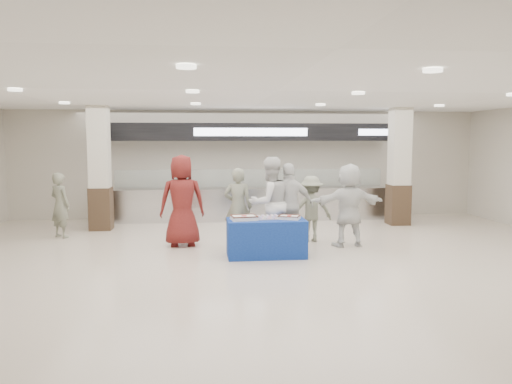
{
  "coord_description": "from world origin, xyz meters",
  "views": [
    {
      "loc": [
        -1.29,
        -8.98,
        2.32
      ],
      "look_at": [
        -0.21,
        1.6,
        1.21
      ],
      "focal_mm": 35.0,
      "sensor_mm": 36.0,
      "label": 1
    }
  ],
  "objects": [
    {
      "name": "soldier_b",
      "position": [
        1.11,
        2.16,
        0.75
      ],
      "size": [
        0.98,
        0.58,
        1.51
      ],
      "primitive_type": "imported",
      "rotation": [
        0.0,
        0.0,
        3.16
      ],
      "color": "slate",
      "rests_on": "ground"
    },
    {
      "name": "soldier_a",
      "position": [
        -0.58,
        1.87,
        0.86
      ],
      "size": [
        0.7,
        0.54,
        1.72
      ],
      "primitive_type": "imported",
      "rotation": [
        0.0,
        0.0,
        2.92
      ],
      "color": "slate",
      "rests_on": "ground"
    },
    {
      "name": "chef_short",
      "position": [
        0.51,
        1.58,
        0.92
      ],
      "size": [
        1.11,
        0.54,
        1.83
      ],
      "primitive_type": "imported",
      "rotation": [
        0.0,
        0.0,
        3.23
      ],
      "color": "silver",
      "rests_on": "ground"
    },
    {
      "name": "sheet_cake_left",
      "position": [
        -0.54,
        0.74,
        0.8
      ],
      "size": [
        0.54,
        0.45,
        0.1
      ],
      "color": "white",
      "rests_on": "display_table"
    },
    {
      "name": "display_table",
      "position": [
        -0.09,
        0.76,
        0.38
      ],
      "size": [
        1.56,
        0.8,
        0.75
      ],
      "primitive_type": "cube",
      "rotation": [
        0.0,
        0.0,
        0.01
      ],
      "color": "navy",
      "rests_on": "ground"
    },
    {
      "name": "civilian_white",
      "position": [
        1.82,
        1.56,
        0.91
      ],
      "size": [
        1.73,
        0.68,
        1.82
      ],
      "primitive_type": "imported",
      "rotation": [
        0.0,
        0.0,
        3.23
      ],
      "color": "white",
      "rests_on": "ground"
    },
    {
      "name": "chef_tall",
      "position": [
        0.07,
        1.48,
        0.98
      ],
      "size": [
        1.17,
        1.06,
        1.97
      ],
      "primitive_type": "imported",
      "rotation": [
        0.0,
        0.0,
        3.54
      ],
      "color": "silver",
      "rests_on": "ground"
    },
    {
      "name": "sheet_cake_right",
      "position": [
        0.37,
        0.75,
        0.79
      ],
      "size": [
        0.49,
        0.44,
        0.09
      ],
      "color": "white",
      "rests_on": "display_table"
    },
    {
      "name": "ground",
      "position": [
        0.0,
        0.0,
        0.0
      ],
      "size": [
        14.0,
        14.0,
        0.0
      ],
      "primitive_type": "plane",
      "color": "beige",
      "rests_on": "ground"
    },
    {
      "name": "column_right",
      "position": [
        4.0,
        4.2,
        1.53
      ],
      "size": [
        0.55,
        0.55,
        3.2
      ],
      "color": "#332417",
      "rests_on": "ground"
    },
    {
      "name": "soldier_bg",
      "position": [
        -4.75,
        3.21,
        0.78
      ],
      "size": [
        0.68,
        0.63,
        1.56
      ],
      "primitive_type": "imported",
      "rotation": [
        0.0,
        0.0,
        2.52
      ],
      "color": "slate",
      "rests_on": "ground"
    },
    {
      "name": "serving_line",
      "position": [
        0.0,
        5.4,
        1.16
      ],
      "size": [
        8.7,
        0.85,
        2.8
      ],
      "color": "silver",
      "rests_on": "ground"
    },
    {
      "name": "cupcake_tray",
      "position": [
        -0.1,
        0.79,
        0.79
      ],
      "size": [
        0.49,
        0.39,
        0.07
      ],
      "color": "silver",
      "rests_on": "display_table"
    },
    {
      "name": "civilian_maroon",
      "position": [
        -1.8,
        1.94,
        1.0
      ],
      "size": [
        1.04,
        0.73,
        2.01
      ],
      "primitive_type": "imported",
      "rotation": [
        0.0,
        0.0,
        3.24
      ],
      "color": "maroon",
      "rests_on": "ground"
    },
    {
      "name": "column_left",
      "position": [
        -4.0,
        4.2,
        1.53
      ],
      "size": [
        0.55,
        0.55,
        3.2
      ],
      "color": "#332417",
      "rests_on": "ground"
    }
  ]
}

